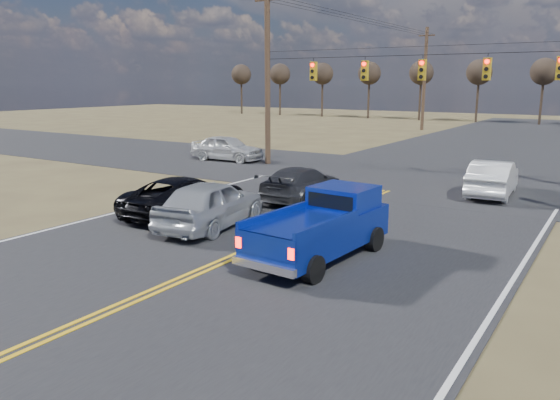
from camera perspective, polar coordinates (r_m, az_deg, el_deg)
The scene contains 12 objects.
ground at distance 13.07m, azimuth -12.65°, elevation -9.23°, with size 160.00×160.00×0.00m, color brown.
road_main at distance 20.98m, azimuth 7.01°, elevation -0.87°, with size 14.00×120.00×0.02m, color #28282B.
road_cross at distance 28.28m, azimuth 14.07°, elevation 2.24°, with size 120.00×12.00×0.02m, color #28282B.
signal_gantry at distance 27.53m, azimuth 15.48°, elevation 12.50°, with size 19.60×4.83×10.00m.
utility_poles at distance 26.94m, azimuth 13.95°, elevation 12.95°, with size 19.60×58.32×10.00m.
treeline at distance 36.52m, azimuth 19.20°, elevation 13.09°, with size 87.00×117.80×7.40m.
pickup_truck at distance 14.80m, azimuth 4.48°, elevation -2.78°, with size 2.22×5.01×1.84m.
silver_suv at distance 18.11m, azimuth -7.24°, elevation -0.35°, with size 1.90×4.73×1.61m, color #B2B6BB.
black_suv at distance 19.86m, azimuth -9.75°, elevation 0.40°, with size 2.36×5.12×1.42m, color black.
white_car_queue at distance 24.74m, azimuth 21.33°, elevation 2.15°, with size 1.60×4.58×1.51m, color silver.
dgrey_car_queue at distance 22.28m, azimuth 2.27°, elevation 1.75°, with size 1.89×4.65×1.35m, color #333439.
cross_car_west at distance 33.67m, azimuth -5.55°, elevation 5.43°, with size 4.58×1.84×1.56m, color silver.
Camera 1 is at (8.77, -8.47, 4.71)m, focal length 35.00 mm.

